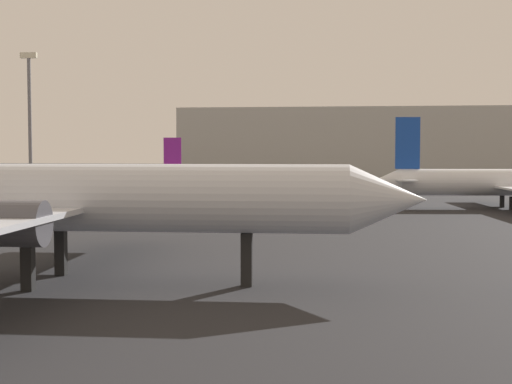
{
  "coord_description": "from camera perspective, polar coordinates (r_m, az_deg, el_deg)",
  "views": [
    {
      "loc": [
        -0.41,
        -11.08,
        6.43
      ],
      "look_at": [
        -5.6,
        30.12,
        3.98
      ],
      "focal_mm": 51.52,
      "sensor_mm": 36.0,
      "label": 1
    }
  ],
  "objects": [
    {
      "name": "airplane_at_gate",
      "position": [
        36.18,
        -14.81,
        -0.44
      ],
      "size": [
        33.48,
        31.29,
        11.87
      ],
      "rotation": [
        0.0,
        0.0,
        0.03
      ],
      "color": "silver",
      "rests_on": "ground_plane"
    },
    {
      "name": "airplane_far_left",
      "position": [
        96.23,
        -1.82,
        1.22
      ],
      "size": [
        23.63,
        17.36,
        7.9
      ],
      "rotation": [
        0.0,
        0.0,
        0.16
      ],
      "color": "silver",
      "rests_on": "ground_plane"
    },
    {
      "name": "light_mast_left",
      "position": [
        110.0,
        -17.16,
        5.77
      ],
      "size": [
        2.4,
        0.5,
        20.09
      ],
      "color": "slate",
      "rests_on": "ground_plane"
    },
    {
      "name": "terminal_building",
      "position": [
        148.43,
        10.59,
        3.57
      ],
      "size": [
        82.02,
        25.07,
        14.18
      ],
      "primitive_type": "cube",
      "color": "#B7B7B2",
      "rests_on": "ground_plane"
    }
  ]
}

